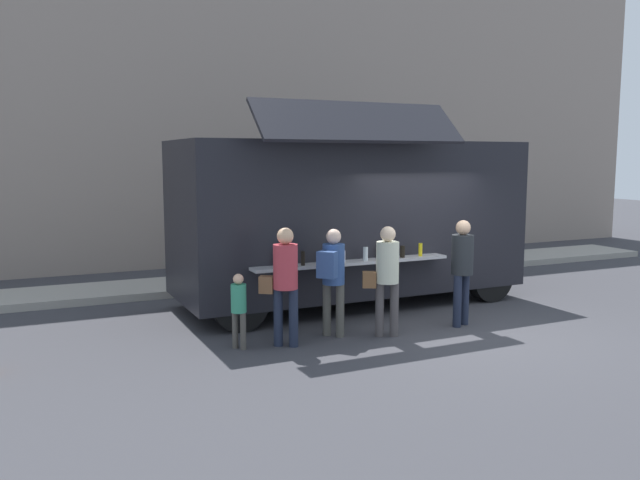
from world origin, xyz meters
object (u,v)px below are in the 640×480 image
customer_front_ordering (386,272)px  child_near_queue (239,304)px  customer_mid_with_backpack (333,271)px  trash_bin (461,249)px  food_truck_main (351,216)px  customer_extra_browsing (462,263)px  customer_rear_waiting (284,277)px

customer_front_ordering → child_near_queue: (-2.26, 0.31, -0.36)m
customer_mid_with_backpack → trash_bin: bearing=-5.4°
food_truck_main → child_near_queue: size_ratio=5.87×
food_truck_main → customer_extra_browsing: bearing=-68.9°
trash_bin → customer_rear_waiting: bearing=-145.6°
customer_front_ordering → food_truck_main: bearing=11.5°
trash_bin → customer_extra_browsing: bearing=-126.8°
trash_bin → customer_front_ordering: 6.70m
trash_bin → customer_front_ordering: customer_front_ordering is taller
food_truck_main → customer_front_ordering: food_truck_main is taller
trash_bin → customer_extra_browsing: size_ratio=0.55×
customer_front_ordering → customer_rear_waiting: 1.62m
food_truck_main → customer_front_ordering: (-0.55, -2.27, -0.64)m
customer_front_ordering → customer_extra_browsing: bearing=-63.2°
trash_bin → customer_extra_browsing: customer_extra_browsing is taller
trash_bin → customer_mid_with_backpack: customer_mid_with_backpack is taller
food_truck_main → trash_bin: bearing=27.4°
food_truck_main → customer_mid_with_backpack: food_truck_main is taller
trash_bin → customer_extra_browsing: 5.71m
customer_extra_browsing → food_truck_main: bearing=0.2°
customer_front_ordering → trash_bin: bearing=-21.4°
food_truck_main → trash_bin: (4.30, 2.32, -1.18)m
trash_bin → customer_front_ordering: bearing=-136.6°
trash_bin → customer_mid_with_backpack: (-5.61, -4.27, 0.55)m
customer_front_ordering → customer_extra_browsing: (1.45, 0.04, 0.03)m
trash_bin → customer_mid_with_backpack: bearing=-142.7°
food_truck_main → child_near_queue: food_truck_main is taller
customer_front_ordering → customer_rear_waiting: customer_rear_waiting is taller
customer_rear_waiting → child_near_queue: size_ratio=1.59×
food_truck_main → customer_rear_waiting: size_ratio=3.70×
food_truck_main → customer_front_ordering: size_ratio=3.78×
customer_front_ordering → customer_extra_browsing: 1.45m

